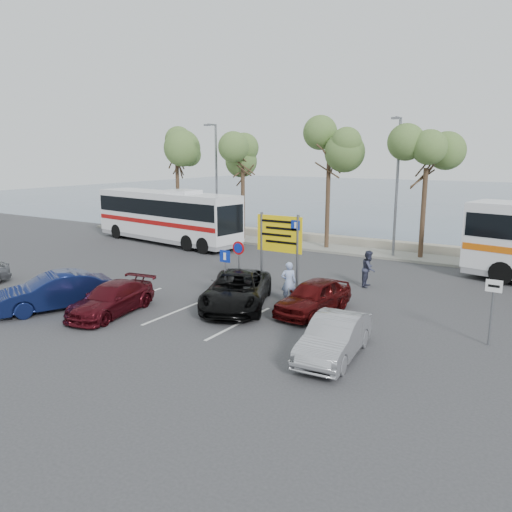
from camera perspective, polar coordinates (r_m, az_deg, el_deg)
The scene contains 23 objects.
ground at distance 20.27m, azimuth -4.32°, elevation -6.02°, with size 120.00×120.00×0.00m, color #333336.
kerb_strip at distance 32.28m, azimuth 10.48°, elevation 0.62°, with size 44.00×2.40×0.15m, color gray.
seawall at distance 34.08m, azimuth 11.73°, elevation 1.54°, with size 48.00×0.80×0.60m, color #9F977F.
sea at distance 76.67m, azimuth 23.29°, elevation 6.12°, with size 140.00×140.00×0.00m, color #43586B.
tree_far_left at distance 39.01m, azimuth -9.08°, elevation 11.79°, with size 3.20×3.20×7.60m.
tree_left at distance 35.39m, azimuth -1.53°, elevation 11.42°, with size 3.20×3.20×7.20m.
tree_mid at distance 32.28m, azimuth 8.38°, elevation 12.44°, with size 3.20×3.20×8.00m.
tree_right at distance 30.37m, azimuth 18.98°, elevation 11.08°, with size 3.20×3.20×7.40m.
street_lamp_left at distance 36.17m, azimuth -4.63°, elevation 9.17°, with size 0.45×1.15×8.01m.
street_lamp_right at distance 30.32m, azimuth 15.79°, elevation 8.30°, with size 0.45×1.15×8.01m.
direction_sign at distance 21.79m, azimuth 2.69°, elevation 1.83°, with size 2.20×0.12×3.60m.
sign_no_stop at distance 22.09m, azimuth -2.00°, elevation -0.28°, with size 0.60×0.08×2.35m.
sign_parking at distance 20.62m, azimuth -3.53°, elevation -1.47°, with size 0.50×0.07×2.25m.
sign_taxi at distance 17.77m, azimuth 25.40°, elevation -4.91°, with size 0.50×0.07×2.20m.
lane_markings at distance 20.21m, azimuth -8.63°, elevation -6.17°, with size 12.02×4.20×0.01m, color silver, non-canonical shape.
coach_bus_left at distance 35.27m, azimuth -10.18°, elevation 4.31°, with size 12.33×4.24×3.77m.
car_blue at distance 21.53m, azimuth -22.07°, elevation -3.77°, with size 1.55×4.45×1.46m, color #0E1843.
car_maroon at distance 20.21m, azimuth -16.22°, elevation -4.75°, with size 1.67×4.11×1.19m, color #480C13.
car_red at distance 19.60m, azimuth 6.60°, elevation -4.63°, with size 1.58×3.94×1.34m, color #43090A.
suv_black at distance 20.26m, azimuth -2.20°, elevation -3.91°, with size 2.35×5.09×1.42m, color black.
car_silver_b at distance 15.58m, azimuth 8.95°, elevation -9.16°, with size 1.37×3.91×1.29m, color #97979C.
pedestrian_near at distance 20.83m, azimuth 3.75°, elevation -3.02°, with size 0.64×0.42×1.75m, color #95AADA.
pedestrian_far at distance 23.89m, azimuth 12.76°, elevation -1.42°, with size 0.83×0.65×1.71m, color #32354B.
Camera 1 is at (11.45, -15.56, 6.14)m, focal length 35.00 mm.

